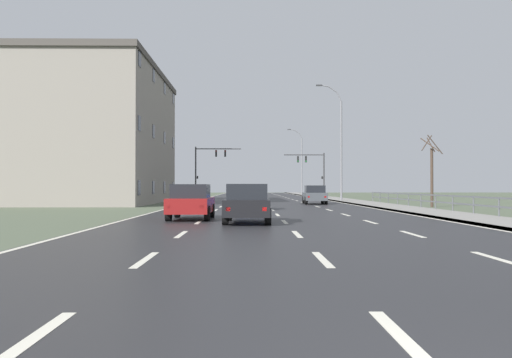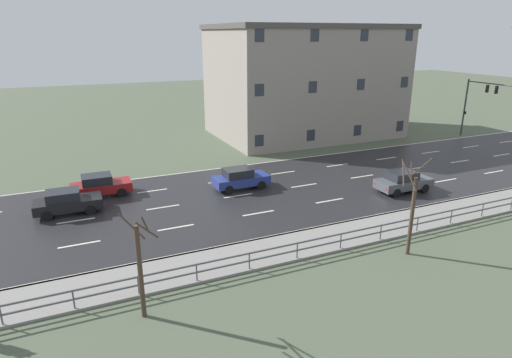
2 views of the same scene
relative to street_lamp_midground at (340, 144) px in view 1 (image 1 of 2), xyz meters
name	(u,v)px [view 1 (image 1 of 2)]	position (x,y,z in m)	size (l,w,h in m)	color
ground_plane	(264,202)	(-7.45, 0.38, -5.71)	(160.00, 160.00, 0.12)	#4C5642
road_asphalt_strip	(261,199)	(-7.45, 12.37, -5.64)	(14.00, 120.00, 0.03)	#232326
sidewalk_right	(330,198)	(0.98, 12.38, -5.59)	(3.00, 120.00, 0.12)	gray
guardrail	(453,200)	(2.40, -21.99, -4.94)	(0.07, 37.12, 1.00)	#515459
street_lamp_midground	(340,144)	(0.00, 0.00, 0.00)	(2.55, 0.24, 11.54)	slate
street_lamp_distant	(301,163)	(0.00, 37.95, -0.06)	(2.55, 0.24, 11.42)	slate
traffic_signal_right	(314,167)	(-0.83, 13.80, -1.71)	(5.08, 0.36, 5.70)	#38383A
traffic_signal_left	(207,163)	(-13.99, 11.83, -1.30)	(5.57, 0.36, 6.30)	#38383A
car_mid_centre	(248,203)	(-8.97, -29.80, -4.84)	(1.90, 4.13, 1.57)	black
car_far_left	(250,197)	(-8.87, -17.88, -4.84)	(1.84, 4.10, 1.57)	navy
car_near_right	(191,202)	(-11.47, -27.54, -4.84)	(1.86, 4.11, 1.57)	maroon
car_near_left	(315,195)	(-3.41, -7.31, -4.84)	(1.93, 4.15, 1.57)	#474C51
brick_building	(86,136)	(-23.47, -4.20, 0.33)	(13.28, 19.69, 11.94)	gray
bare_tree_mid	(432,173)	(4.17, -13.75, -3.19)	(1.51, 1.67, 5.23)	#423328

